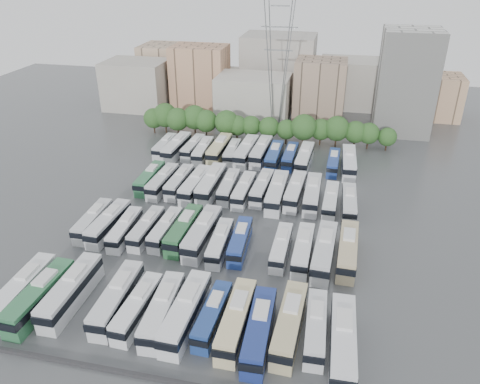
% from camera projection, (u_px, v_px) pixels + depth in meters
% --- Properties ---
extents(ground, '(220.00, 220.00, 0.00)m').
position_uv_depth(ground, '(221.00, 228.00, 81.52)').
color(ground, '#424447').
rests_on(ground, ground).
extents(parapet, '(56.00, 0.50, 0.50)m').
position_uv_depth(parapet, '(147.00, 377.00, 52.86)').
color(parapet, '#2D2D30').
rests_on(parapet, ground).
extents(tree_line, '(63.73, 7.94, 8.07)m').
position_uv_depth(tree_line, '(254.00, 124.00, 116.35)').
color(tree_line, black).
rests_on(tree_line, ground).
extents(city_buildings, '(102.00, 35.00, 20.00)m').
position_uv_depth(city_buildings, '(256.00, 80.00, 141.49)').
color(city_buildings, '#9E998E').
rests_on(city_buildings, ground).
extents(apartment_tower, '(14.00, 14.00, 26.00)m').
position_uv_depth(apartment_tower, '(406.00, 82.00, 119.12)').
color(apartment_tower, silver).
rests_on(apartment_tower, ground).
extents(electricity_pylon, '(9.00, 6.91, 33.83)m').
position_uv_depth(electricity_pylon, '(278.00, 60.00, 115.76)').
color(electricity_pylon, slate).
rests_on(electricity_pylon, ground).
extents(bus_r0_s0, '(3.13, 13.21, 4.13)m').
position_uv_depth(bus_r0_s0, '(23.00, 290.00, 63.58)').
color(bus_r0_s0, silver).
rests_on(bus_r0_s0, ground).
extents(bus_r0_s1, '(3.28, 13.31, 4.15)m').
position_uv_depth(bus_r0_s1, '(40.00, 296.00, 62.43)').
color(bus_r0_s1, '#2F6D44').
rests_on(bus_r0_s1, ground).
extents(bus_r0_s2, '(3.11, 13.48, 4.22)m').
position_uv_depth(bus_r0_s2, '(71.00, 291.00, 63.38)').
color(bus_r0_s2, silver).
rests_on(bus_r0_s2, ground).
extents(bus_r0_s4, '(3.24, 12.99, 4.05)m').
position_uv_depth(bus_r0_s4, '(117.00, 298.00, 62.15)').
color(bus_r0_s4, silver).
rests_on(bus_r0_s4, ground).
extents(bus_r0_s5, '(2.96, 11.63, 3.62)m').
position_uv_depth(bus_r0_s5, '(138.00, 307.00, 60.88)').
color(bus_r0_s5, white).
rests_on(bus_r0_s5, ground).
extents(bus_r0_s6, '(3.34, 12.57, 3.91)m').
position_uv_depth(bus_r0_s6, '(162.00, 310.00, 60.18)').
color(bus_r0_s6, silver).
rests_on(bus_r0_s6, ground).
extents(bus_r0_s7, '(3.20, 13.43, 4.20)m').
position_uv_depth(bus_r0_s7, '(186.00, 312.00, 59.71)').
color(bus_r0_s7, silver).
rests_on(bus_r0_s7, ground).
extents(bus_r0_s8, '(2.80, 11.05, 3.44)m').
position_uv_depth(bus_r0_s8, '(213.00, 315.00, 59.70)').
color(bus_r0_s8, navy).
rests_on(bus_r0_s8, ground).
extents(bus_r0_s9, '(2.86, 12.84, 4.02)m').
position_uv_depth(bus_r0_s9, '(236.00, 319.00, 58.60)').
color(bus_r0_s9, beige).
rests_on(bus_r0_s9, ground).
extents(bus_r0_s10, '(3.24, 12.96, 4.04)m').
position_uv_depth(bus_r0_s10, '(259.00, 330.00, 56.95)').
color(bus_r0_s10, navy).
rests_on(bus_r0_s10, ground).
extents(bus_r0_s11, '(3.35, 13.11, 4.08)m').
position_uv_depth(bus_r0_s11, '(290.00, 323.00, 57.92)').
color(bus_r0_s11, tan).
rests_on(bus_r0_s11, ground).
extents(bus_r0_s12, '(2.89, 11.56, 3.60)m').
position_uv_depth(bus_r0_s12, '(316.00, 327.00, 57.66)').
color(bus_r0_s12, silver).
rests_on(bus_r0_s12, ground).
extents(bus_r0_s13, '(3.32, 13.66, 4.26)m').
position_uv_depth(bus_r0_s13, '(343.00, 342.00, 55.13)').
color(bus_r0_s13, silver).
rests_on(bus_r0_s13, ground).
extents(bus_r1_s0, '(2.87, 11.43, 3.56)m').
position_uv_depth(bus_r1_s0, '(93.00, 220.00, 80.33)').
color(bus_r1_s0, silver).
rests_on(bus_r1_s0, ground).
extents(bus_r1_s1, '(3.01, 12.20, 3.81)m').
position_uv_depth(bus_r1_s1, '(109.00, 223.00, 79.41)').
color(bus_r1_s1, silver).
rests_on(bus_r1_s1, ground).
extents(bus_r1_s2, '(2.85, 11.01, 3.43)m').
position_uv_depth(bus_r1_s2, '(125.00, 229.00, 78.05)').
color(bus_r1_s2, silver).
rests_on(bus_r1_s2, ground).
extents(bus_r1_s3, '(2.62, 10.97, 3.42)m').
position_uv_depth(bus_r1_s3, '(146.00, 228.00, 78.30)').
color(bus_r1_s3, silver).
rests_on(bus_r1_s3, ground).
extents(bus_r1_s4, '(2.66, 10.95, 3.42)m').
position_uv_depth(bus_r1_s4, '(166.00, 229.00, 78.02)').
color(bus_r1_s4, silver).
rests_on(bus_r1_s4, ground).
extents(bus_r1_s5, '(3.07, 12.54, 3.91)m').
position_uv_depth(bus_r1_s5, '(184.00, 230.00, 77.41)').
color(bus_r1_s5, '#2B6539').
rests_on(bus_r1_s5, ground).
extents(bus_r1_s6, '(3.42, 13.40, 4.17)m').
position_uv_depth(bus_r1_s6, '(202.00, 233.00, 76.27)').
color(bus_r1_s6, silver).
rests_on(bus_r1_s6, ground).
extents(bus_r1_s7, '(2.80, 11.12, 3.46)m').
position_uv_depth(bus_r1_s7, '(220.00, 242.00, 74.41)').
color(bus_r1_s7, silver).
rests_on(bus_r1_s7, ground).
extents(bus_r1_s8, '(2.90, 11.23, 3.50)m').
position_uv_depth(bus_r1_s8, '(240.00, 241.00, 74.79)').
color(bus_r1_s8, navy).
rests_on(bus_r1_s8, ground).
extents(bus_r1_s10, '(2.43, 10.82, 3.39)m').
position_uv_depth(bus_r1_s10, '(281.00, 247.00, 73.37)').
color(bus_r1_s10, silver).
rests_on(bus_r1_s10, ground).
extents(bus_r1_s11, '(2.69, 11.78, 3.69)m').
position_uv_depth(bus_r1_s11, '(303.00, 250.00, 72.47)').
color(bus_r1_s11, silver).
rests_on(bus_r1_s11, ground).
extents(bus_r1_s12, '(3.53, 13.39, 4.16)m').
position_uv_depth(bus_r1_s12, '(324.00, 251.00, 71.64)').
color(bus_r1_s12, silver).
rests_on(bus_r1_s12, ground).
extents(bus_r1_s13, '(3.19, 13.02, 4.06)m').
position_uv_depth(bus_r1_s13, '(348.00, 250.00, 72.03)').
color(bus_r1_s13, tan).
rests_on(bus_r1_s13, ground).
extents(bus_r2_s1, '(2.63, 11.64, 3.64)m').
position_uv_depth(bus_r2_s1, '(150.00, 178.00, 95.13)').
color(bus_r2_s1, '#2F6E45').
rests_on(bus_r2_s1, ground).
extents(bus_r2_s2, '(3.04, 12.00, 3.74)m').
position_uv_depth(bus_r2_s2, '(163.00, 181.00, 93.70)').
color(bus_r2_s2, silver).
rests_on(bus_r2_s2, ground).
extents(bus_r2_s3, '(2.81, 11.60, 3.62)m').
position_uv_depth(bus_r2_s3, '(180.00, 182.00, 93.62)').
color(bus_r2_s3, silver).
rests_on(bus_r2_s3, ground).
extents(bus_r2_s4, '(3.34, 12.69, 3.95)m').
position_uv_depth(bus_r2_s4, '(195.00, 184.00, 92.14)').
color(bus_r2_s4, silver).
rests_on(bus_r2_s4, ground).
extents(bus_r2_s5, '(3.08, 13.44, 4.20)m').
position_uv_depth(bus_r2_s5, '(211.00, 184.00, 92.22)').
color(bus_r2_s5, silver).
rests_on(bus_r2_s5, ground).
extents(bus_r2_s6, '(2.74, 11.45, 3.58)m').
position_uv_depth(bus_r2_s6, '(229.00, 187.00, 91.75)').
color(bus_r2_s6, silver).
rests_on(bus_r2_s6, ground).
extents(bus_r2_s7, '(2.80, 11.63, 3.63)m').
position_uv_depth(bus_r2_s7, '(244.00, 190.00, 90.42)').
color(bus_r2_s7, silver).
rests_on(bus_r2_s7, ground).
extents(bus_r2_s8, '(3.13, 11.96, 3.72)m').
position_uv_depth(bus_r2_s8, '(262.00, 187.00, 91.24)').
color(bus_r2_s8, silver).
rests_on(bus_r2_s8, ground).
extents(bus_r2_s9, '(2.91, 13.33, 4.18)m').
position_uv_depth(bus_r2_s9, '(277.00, 192.00, 89.03)').
color(bus_r2_s9, silver).
rests_on(bus_r2_s9, ground).
extents(bus_r2_s10, '(3.30, 12.49, 3.88)m').
position_uv_depth(bus_r2_s10, '(295.00, 191.00, 89.78)').
color(bus_r2_s10, silver).
rests_on(bus_r2_s10, ground).
extents(bus_r2_s11, '(2.86, 12.72, 3.99)m').
position_uv_depth(bus_r2_s11, '(312.00, 194.00, 88.64)').
color(bus_r2_s11, silver).
rests_on(bus_r2_s11, ground).
extents(bus_r2_s12, '(2.73, 11.29, 3.52)m').
position_uv_depth(bus_r2_s12, '(330.00, 200.00, 86.82)').
color(bus_r2_s12, silver).
rests_on(bus_r2_s12, ground).
extents(bus_r2_s13, '(2.85, 11.61, 3.62)m').
position_uv_depth(bus_r2_s13, '(349.00, 203.00, 85.78)').
color(bus_r2_s13, silver).
rests_on(bus_r2_s13, ground).
extents(bus_r3_s0, '(2.42, 10.97, 3.44)m').
position_uv_depth(bus_r3_s0, '(165.00, 146.00, 110.78)').
color(bus_r3_s0, silver).
rests_on(bus_r3_s0, ground).
extents(bus_r3_s1, '(3.36, 13.01, 4.05)m').
position_uv_depth(bus_r3_s1, '(177.00, 147.00, 109.38)').
color(bus_r3_s1, silver).
rests_on(bus_r3_s1, ground).
extents(bus_r3_s2, '(2.92, 11.35, 3.53)m').
position_uv_depth(bus_r3_s2, '(193.00, 147.00, 109.95)').
color(bus_r3_s2, silver).
rests_on(bus_r3_s2, ground).
extents(bus_r3_s3, '(2.99, 11.74, 3.65)m').
position_uv_depth(bus_r3_s3, '(203.00, 151.00, 107.97)').
color(bus_r3_s3, silver).
rests_on(bus_r3_s3, ground).
extents(bus_r3_s4, '(3.08, 13.23, 4.14)m').
position_uv_depth(bus_r3_s4, '(219.00, 149.00, 108.23)').
color(bus_r3_s4, beige).
rests_on(bus_r3_s4, ground).
extents(bus_r3_s5, '(2.65, 10.83, 3.38)m').
position_uv_depth(bus_r3_s5, '(232.00, 152.00, 107.59)').
color(bus_r3_s5, silver).
rests_on(bus_r3_s5, ground).
extents(bus_r3_s6, '(3.55, 13.61, 4.23)m').
position_uv_depth(bus_r3_s6, '(246.00, 151.00, 106.90)').
color(bus_r3_s6, silver).
rests_on(bus_r3_s6, ground).
extents(bus_r3_s7, '(3.37, 13.12, 4.08)m').
position_uv_depth(bus_r3_s7, '(261.00, 151.00, 107.07)').
color(bus_r3_s7, silver).
rests_on(bus_r3_s7, ground).
extents(bus_r3_s8, '(2.72, 12.24, 3.84)m').
position_uv_depth(bus_r3_s8, '(274.00, 156.00, 104.97)').
color(bus_r3_s8, navy).
rests_on(bus_r3_s8, ground).
extents(bus_r3_s9, '(2.69, 11.26, 3.52)m').
position_uv_depth(bus_r3_s9, '(290.00, 156.00, 105.24)').
color(bus_r3_s9, navy).
rests_on(bus_r3_s9, ground).
extents(bus_r3_s10, '(3.34, 12.82, 3.99)m').
position_uv_depth(bus_r3_s10, '(305.00, 158.00, 103.75)').
color(bus_r3_s10, silver).
rests_on(bus_r3_s10, ground).
extents(bus_r3_s12, '(2.59, 10.89, 3.40)m').
position_uv_depth(bus_r3_s12, '(333.00, 162.00, 102.35)').
color(bus_r3_s12, navy).
rests_on(bus_r3_s12, ground).
extents(bus_r3_s13, '(3.33, 13.26, 4.13)m').
position_uv_depth(bus_r3_s13, '(349.00, 162.00, 101.62)').
color(bus_r3_s13, white).
rests_on(bus_r3_s13, ground).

